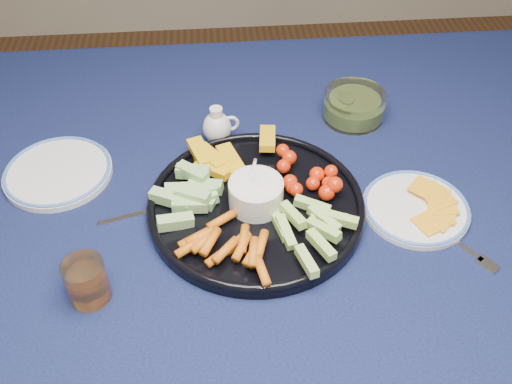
{
  "coord_description": "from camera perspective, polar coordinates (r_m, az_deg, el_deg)",
  "views": [
    {
      "loc": [
        -0.16,
        -0.81,
        1.51
      ],
      "look_at": [
        -0.09,
        -0.08,
        0.79
      ],
      "focal_mm": 40.0,
      "sensor_mm": 36.0,
      "label": 1
    }
  ],
  "objects": [
    {
      "name": "dining_table",
      "position": [
        1.18,
        4.18,
        -1.67
      ],
      "size": [
        1.67,
        1.07,
        0.75
      ],
      "color": "#51331B",
      "rests_on": "ground"
    },
    {
      "name": "pickle_bowl",
      "position": [
        1.27,
        9.76,
        8.39
      ],
      "size": [
        0.13,
        0.13,
        0.06
      ],
      "color": "white",
      "rests_on": "dining_table"
    },
    {
      "name": "creamer_pitcher",
      "position": [
        1.19,
        -3.87,
        6.5
      ],
      "size": [
        0.08,
        0.06,
        0.08
      ],
      "color": "silver",
      "rests_on": "dining_table"
    },
    {
      "name": "crudite_platter",
      "position": [
        1.04,
        -0.16,
        -1.05
      ],
      "size": [
        0.4,
        0.4,
        0.13
      ],
      "color": "black",
      "rests_on": "dining_table"
    },
    {
      "name": "fork_left",
      "position": [
        1.07,
        -10.4,
        -1.9
      ],
      "size": [
        0.17,
        0.06,
        0.0
      ],
      "color": "white",
      "rests_on": "dining_table"
    },
    {
      "name": "side_plate_extra",
      "position": [
        1.18,
        -19.2,
        1.92
      ],
      "size": [
        0.21,
        0.21,
        0.02
      ],
      "color": "white",
      "rests_on": "dining_table"
    },
    {
      "name": "cheese_plate",
      "position": [
        1.09,
        15.72,
        -1.42
      ],
      "size": [
        0.2,
        0.2,
        0.02
      ],
      "color": "white",
      "rests_on": "dining_table"
    },
    {
      "name": "juice_tumbler",
      "position": [
        0.94,
        -16.52,
        -8.72
      ],
      "size": [
        0.07,
        0.07,
        0.08
      ],
      "color": "white",
      "rests_on": "dining_table"
    },
    {
      "name": "fork_right",
      "position": [
        1.06,
        19.83,
        -5.12
      ],
      "size": [
        0.11,
        0.15,
        0.0
      ],
      "color": "white",
      "rests_on": "dining_table"
    }
  ]
}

